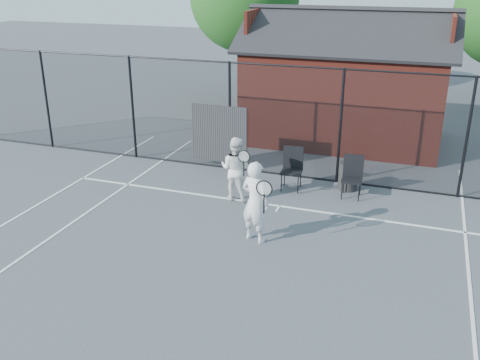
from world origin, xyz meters
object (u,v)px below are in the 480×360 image
(player_front, at_px, (255,202))
(waste_bin, at_px, (348,176))
(clubhouse, at_px, (346,90))
(chair_left, at_px, (291,170))
(chair_right, at_px, (352,178))
(player_back, at_px, (236,169))

(player_front, height_order, waste_bin, player_front)
(clubhouse, xyz_separation_m, player_front, (-0.54, -7.81, -0.74))
(clubhouse, relative_size, player_front, 3.76)
(chair_left, distance_m, chair_right, 1.52)
(player_front, xyz_separation_m, player_back, (-1.10, 1.88, -0.08))
(chair_right, distance_m, waste_bin, 0.55)
(clubhouse, xyz_separation_m, chair_left, (-0.51, -4.90, -1.08))
(waste_bin, bearing_deg, chair_right, -72.82)
(clubhouse, bearing_deg, player_front, -93.95)
(player_front, height_order, chair_right, player_front)
(clubhouse, xyz_separation_m, waste_bin, (0.85, -4.40, -1.25))
(player_front, distance_m, waste_bin, 3.71)
(clubhouse, bearing_deg, chair_right, -78.41)
(player_front, height_order, chair_left, player_front)
(chair_right, height_order, waste_bin, chair_right)
(player_front, relative_size, chair_left, 1.63)
(clubhouse, height_order, chair_left, clubhouse)
(chair_left, xyz_separation_m, chair_right, (1.52, 0.00, -0.02))
(clubhouse, distance_m, player_front, 7.86)
(chair_right, bearing_deg, clubhouse, 98.38)
(player_back, bearing_deg, waste_bin, 31.47)
(waste_bin, bearing_deg, player_front, -112.19)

